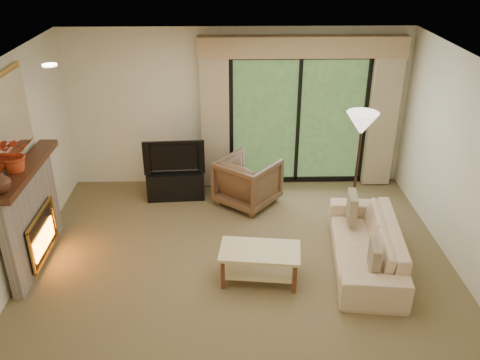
{
  "coord_description": "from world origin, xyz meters",
  "views": [
    {
      "loc": [
        -0.13,
        -5.38,
        3.92
      ],
      "look_at": [
        0.0,
        0.3,
        1.1
      ],
      "focal_mm": 38.0,
      "sensor_mm": 36.0,
      "label": 1
    }
  ],
  "objects_px": {
    "coffee_table": "(260,265)",
    "sofa": "(366,244)",
    "media_console": "(176,184)",
    "armchair": "(248,181)"
  },
  "relations": [
    {
      "from": "coffee_table",
      "to": "sofa",
      "type": "bearing_deg",
      "value": 19.54
    },
    {
      "from": "media_console",
      "to": "coffee_table",
      "type": "xyz_separation_m",
      "value": [
        1.22,
        -2.22,
        -0.01
      ]
    },
    {
      "from": "sofa",
      "to": "coffee_table",
      "type": "bearing_deg",
      "value": -70.71
    },
    {
      "from": "media_console",
      "to": "armchair",
      "type": "distance_m",
      "value": 1.19
    },
    {
      "from": "sofa",
      "to": "coffee_table",
      "type": "height_order",
      "value": "sofa"
    },
    {
      "from": "media_console",
      "to": "coffee_table",
      "type": "bearing_deg",
      "value": -64.55
    },
    {
      "from": "media_console",
      "to": "armchair",
      "type": "bearing_deg",
      "value": -15.95
    },
    {
      "from": "armchair",
      "to": "sofa",
      "type": "height_order",
      "value": "armchair"
    },
    {
      "from": "armchair",
      "to": "coffee_table",
      "type": "relative_size",
      "value": 0.86
    },
    {
      "from": "media_console",
      "to": "armchair",
      "type": "height_order",
      "value": "armchair"
    }
  ]
}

